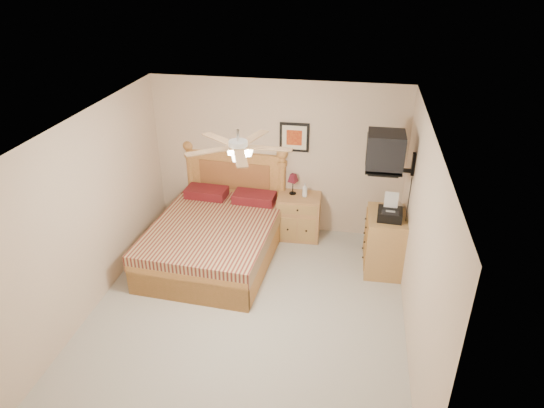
{
  "coord_description": "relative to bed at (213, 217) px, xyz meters",
  "views": [
    {
      "loc": [
        1.19,
        -4.82,
        4.17
      ],
      "look_at": [
        0.16,
        0.9,
        1.13
      ],
      "focal_mm": 32.0,
      "sensor_mm": 36.0,
      "label": 1
    }
  ],
  "objects": [
    {
      "name": "table_lamp",
      "position": [
        1.05,
        0.95,
        0.18
      ],
      "size": [
        0.24,
        0.24,
        0.34
      ],
      "primitive_type": null,
      "rotation": [
        0.0,
        0.0,
        0.42
      ],
      "color": "maroon",
      "rests_on": "nightstand"
    },
    {
      "name": "wall_front",
      "position": [
        0.76,
        -3.37,
        0.53
      ],
      "size": [
        4.0,
        0.04,
        2.5
      ],
      "primitive_type": "cube",
      "color": "#CBB196",
      "rests_on": "ground"
    },
    {
      "name": "nightstand",
      "position": [
        1.16,
        0.88,
        -0.36
      ],
      "size": [
        0.69,
        0.53,
        0.73
      ],
      "primitive_type": "cube",
      "rotation": [
        0.0,
        0.0,
        0.03
      ],
      "color": "#AE7A3E",
      "rests_on": "ground"
    },
    {
      "name": "lotion_bottle",
      "position": [
        1.25,
        0.89,
        0.12
      ],
      "size": [
        0.09,
        0.09,
        0.22
      ],
      "primitive_type": "imported",
      "rotation": [
        0.0,
        0.0,
        -0.04
      ],
      "color": "white",
      "rests_on": "nightstand"
    },
    {
      "name": "wall_back",
      "position": [
        0.76,
        1.13,
        0.53
      ],
      "size": [
        4.0,
        0.04,
        2.5
      ],
      "primitive_type": "cube",
      "color": "#CBB196",
      "rests_on": "ground"
    },
    {
      "name": "wall_left",
      "position": [
        -1.24,
        -1.12,
        0.53
      ],
      "size": [
        0.04,
        4.5,
        2.5
      ],
      "primitive_type": "cube",
      "color": "#CBB196",
      "rests_on": "ground"
    },
    {
      "name": "magazine_upper",
      "position": [
        2.49,
        0.45,
        0.2
      ],
      "size": [
        0.29,
        0.34,
        0.02
      ],
      "primitive_type": "imported",
      "rotation": [
        0.0,
        0.0,
        0.36
      ],
      "color": "gray",
      "rests_on": "magazine_lower"
    },
    {
      "name": "floor",
      "position": [
        0.76,
        -1.12,
        -0.72
      ],
      "size": [
        4.5,
        4.5,
        0.0
      ],
      "primitive_type": "plane",
      "color": "#A7A297",
      "rests_on": "ground"
    },
    {
      "name": "wall_tv",
      "position": [
        2.51,
        0.22,
        1.09
      ],
      "size": [
        0.56,
        0.46,
        0.58
      ],
      "primitive_type": null,
      "color": "black",
      "rests_on": "wall_right"
    },
    {
      "name": "bed",
      "position": [
        0.0,
        0.0,
        0.0
      ],
      "size": [
        1.83,
        2.33,
        1.45
      ],
      "primitive_type": null,
      "rotation": [
        0.0,
        0.0,
        -0.06
      ],
      "color": "#A37630",
      "rests_on": "ground"
    },
    {
      "name": "framed_picture",
      "position": [
        1.03,
        1.11,
        0.9
      ],
      "size": [
        0.46,
        0.04,
        0.46
      ],
      "primitive_type": "cube",
      "color": "black",
      "rests_on": "wall_back"
    },
    {
      "name": "magazine_lower",
      "position": [
        2.49,
        0.42,
        0.18
      ],
      "size": [
        0.21,
        0.27,
        0.03
      ],
      "primitive_type": "imported",
      "rotation": [
        0.0,
        0.0,
        -0.04
      ],
      "color": "beige",
      "rests_on": "dresser"
    },
    {
      "name": "dresser",
      "position": [
        2.49,
        0.2,
        -0.28
      ],
      "size": [
        0.54,
        0.77,
        0.89
      ],
      "primitive_type": "cube",
      "rotation": [
        0.0,
        0.0,
        0.02
      ],
      "color": "#9D7244",
      "rests_on": "ground"
    },
    {
      "name": "fax_machine",
      "position": [
        2.51,
        0.09,
        0.34
      ],
      "size": [
        0.35,
        0.37,
        0.35
      ],
      "primitive_type": null,
      "rotation": [
        0.0,
        0.0,
        -0.05
      ],
      "color": "black",
      "rests_on": "dresser"
    },
    {
      "name": "ceiling_fan",
      "position": [
        0.76,
        -1.32,
        1.64
      ],
      "size": [
        1.14,
        1.14,
        0.28
      ],
      "primitive_type": null,
      "color": "white",
      "rests_on": "ceiling"
    },
    {
      "name": "wall_right",
      "position": [
        2.76,
        -1.12,
        0.53
      ],
      "size": [
        0.04,
        4.5,
        2.5
      ],
      "primitive_type": "cube",
      "color": "#CBB196",
      "rests_on": "ground"
    },
    {
      "name": "ceiling",
      "position": [
        0.76,
        -1.12,
        1.78
      ],
      "size": [
        4.0,
        4.5,
        0.04
      ],
      "primitive_type": "cube",
      "color": "white",
      "rests_on": "ground"
    }
  ]
}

